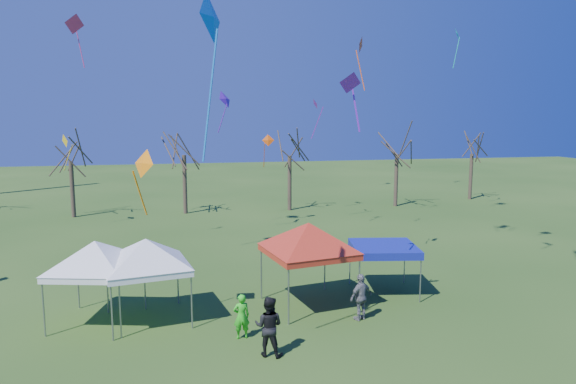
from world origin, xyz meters
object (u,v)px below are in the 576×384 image
tree_1 (69,141)px  tree_2 (183,134)px  tree_3 (290,136)px  person_grey (361,297)px  tent_white_mid (146,244)px  tent_blue (384,249)px  tree_5 (473,138)px  person_dark (269,326)px  person_green (241,316)px  tent_red (309,228)px  tent_white_west (95,246)px  tree_4 (397,135)px

tree_1 → tree_2: bearing=-1.8°
tree_3 → person_grey: (-2.36, -23.15, -5.19)m
tent_white_mid → tent_blue: tent_white_mid is taller
tree_5 → person_dark: 36.63m
tree_2 → tree_5: size_ratio=1.10×
tree_1 → tent_blue: (16.44, -21.09, -3.84)m
tree_3 → tree_5: size_ratio=1.06×
tree_3 → tent_white_mid: (-10.17, -21.52, -3.15)m
tree_3 → person_green: 25.37m
tree_2 → tree_3: tree_2 is taller
tent_white_mid → person_grey: 8.23m
person_green → tree_3: bearing=-111.8°
tent_red → person_grey: 3.34m
tree_5 → tent_white_west: bearing=-141.8°
tent_red → person_grey: (1.56, -1.84, -2.30)m
tent_white_west → tent_blue: (11.62, 0.80, -0.94)m
tree_4 → tent_red: (-13.25, -21.26, -2.86)m
tree_4 → person_dark: size_ratio=4.06×
tree_4 → tent_white_west: bearing=-135.1°
tree_4 → person_green: bearing=-124.4°
tree_3 → tree_5: bearing=6.5°
tent_white_mid → person_grey: bearing=-11.8°
tent_white_mid → tent_blue: size_ratio=1.29×
tree_2 → person_green: bearing=-86.6°
tent_white_west → tent_blue: size_ratio=1.26×
tree_5 → person_grey: (-20.05, -25.17, -4.84)m
tree_1 → tree_4: tree_4 is taller
tree_4 → person_dark: (-15.58, -25.24, -5.09)m
tree_5 → tent_blue: bearing=-128.7°
tree_4 → person_green: (-16.27, -23.78, -5.27)m
tree_4 → person_dark: bearing=-121.7°
tree_3 → tree_4: tree_3 is taller
tree_4 → tent_blue: (-9.68, -20.44, -4.11)m
tree_2 → person_grey: bearing=-75.6°
tree_4 → tree_5: 8.62m
tree_5 → person_dark: tree_5 is taller
tent_white_west → person_dark: bearing=-34.9°
tent_red → person_green: (-3.02, -2.52, -2.41)m
person_dark → person_grey: size_ratio=1.09×
tree_2 → person_grey: tree_2 is taller
tree_4 → tent_white_west: size_ratio=2.00×
person_grey → person_green: size_ratio=1.13×
tent_white_mid → tent_blue: bearing=6.0°
tent_white_mid → person_green: tent_white_mid is taller
person_grey → tree_4: bearing=-140.9°
tent_blue → tree_2: bearing=111.1°
tent_red → person_green: bearing=-140.2°
tree_3 → tent_white_west: tree_3 is taller
tent_white_west → tent_blue: bearing=4.0°
tree_3 → person_dark: bearing=-103.9°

